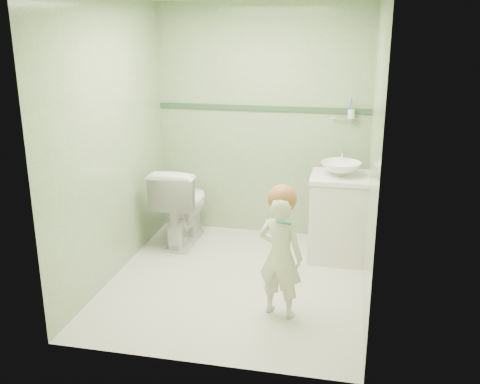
# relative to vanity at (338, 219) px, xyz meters

# --- Properties ---
(ground) EXTENTS (2.50, 2.50, 0.00)m
(ground) POSITION_rel_vanity_xyz_m (-0.84, -0.70, -0.40)
(ground) COLOR beige
(ground) RESTS_ON ground
(room_shell) EXTENTS (2.50, 2.54, 2.40)m
(room_shell) POSITION_rel_vanity_xyz_m (-0.84, -0.70, 0.80)
(room_shell) COLOR #85A273
(room_shell) RESTS_ON ground
(trim_stripe) EXTENTS (2.20, 0.02, 0.05)m
(trim_stripe) POSITION_rel_vanity_xyz_m (-0.84, 0.54, 0.95)
(trim_stripe) COLOR #314F35
(trim_stripe) RESTS_ON room_shell
(vanity) EXTENTS (0.52, 0.50, 0.80)m
(vanity) POSITION_rel_vanity_xyz_m (0.00, 0.00, 0.00)
(vanity) COLOR silver
(vanity) RESTS_ON ground
(counter) EXTENTS (0.54, 0.52, 0.04)m
(counter) POSITION_rel_vanity_xyz_m (0.00, 0.00, 0.41)
(counter) COLOR white
(counter) RESTS_ON vanity
(basin) EXTENTS (0.37, 0.37, 0.13)m
(basin) POSITION_rel_vanity_xyz_m (0.00, 0.00, 0.49)
(basin) COLOR white
(basin) RESTS_ON counter
(faucet) EXTENTS (0.03, 0.13, 0.18)m
(faucet) POSITION_rel_vanity_xyz_m (0.00, 0.19, 0.57)
(faucet) COLOR silver
(faucet) RESTS_ON counter
(cup_holder) EXTENTS (0.26, 0.07, 0.21)m
(cup_holder) POSITION_rel_vanity_xyz_m (0.05, 0.48, 0.93)
(cup_holder) COLOR silver
(cup_holder) RESTS_ON room_shell
(toilet) EXTENTS (0.47, 0.81, 0.82)m
(toilet) POSITION_rel_vanity_xyz_m (-1.58, 0.08, 0.01)
(toilet) COLOR white
(toilet) RESTS_ON ground
(toddler) EXTENTS (0.41, 0.32, 0.98)m
(toddler) POSITION_rel_vanity_xyz_m (-0.39, -1.18, 0.09)
(toddler) COLOR beige
(toddler) RESTS_ON ground
(hair_cap) EXTENTS (0.22, 0.22, 0.22)m
(hair_cap) POSITION_rel_vanity_xyz_m (-0.39, -1.16, 0.54)
(hair_cap) COLOR #A25E34
(hair_cap) RESTS_ON toddler
(teal_toothbrush) EXTENTS (0.11, 0.14, 0.08)m
(teal_toothbrush) POSITION_rel_vanity_xyz_m (-0.35, -1.32, 0.42)
(teal_toothbrush) COLOR #14877A
(teal_toothbrush) RESTS_ON toddler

